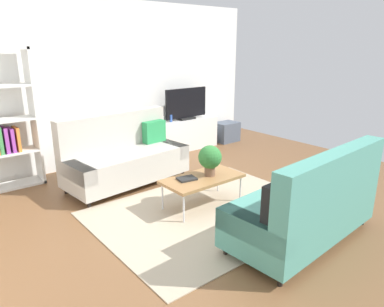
# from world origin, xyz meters

# --- Properties ---
(ground_plane) EXTENTS (7.68, 7.68, 0.00)m
(ground_plane) POSITION_xyz_m (0.00, 0.00, 0.00)
(ground_plane) COLOR brown
(wall_far) EXTENTS (6.40, 0.12, 2.90)m
(wall_far) POSITION_xyz_m (0.00, 2.80, 1.45)
(wall_far) COLOR white
(wall_far) RESTS_ON ground_plane
(area_rug) EXTENTS (2.90, 2.20, 0.01)m
(area_rug) POSITION_xyz_m (-0.12, -0.11, 0.01)
(area_rug) COLOR tan
(area_rug) RESTS_ON ground_plane
(couch_beige) EXTENTS (1.97, 1.02, 1.10)m
(couch_beige) POSITION_xyz_m (-0.46, 1.51, 0.44)
(couch_beige) COLOR #B2ADA3
(couch_beige) RESTS_ON ground_plane
(couch_green) EXTENTS (1.95, 0.95, 1.10)m
(couch_green) POSITION_xyz_m (0.22, -1.33, 0.45)
(couch_green) COLOR teal
(couch_green) RESTS_ON ground_plane
(coffee_table) EXTENTS (1.10, 0.56, 0.42)m
(coffee_table) POSITION_xyz_m (-0.07, 0.09, 0.39)
(coffee_table) COLOR #9E7042
(coffee_table) RESTS_ON ground_plane
(tv_console) EXTENTS (1.40, 0.44, 0.64)m
(tv_console) POSITION_xyz_m (1.49, 2.46, 0.32)
(tv_console) COLOR silver
(tv_console) RESTS_ON ground_plane
(tv) EXTENTS (1.00, 0.20, 0.64)m
(tv) POSITION_xyz_m (1.49, 2.44, 0.95)
(tv) COLOR black
(tv) RESTS_ON tv_console
(storage_trunk) EXTENTS (0.52, 0.40, 0.44)m
(storage_trunk) POSITION_xyz_m (2.59, 2.36, 0.22)
(storage_trunk) COLOR #4C5666
(storage_trunk) RESTS_ON ground_plane
(potted_plant) EXTENTS (0.32, 0.32, 0.42)m
(potted_plant) POSITION_xyz_m (0.05, 0.08, 0.67)
(potted_plant) COLOR brown
(potted_plant) RESTS_ON coffee_table
(table_book_0) EXTENTS (0.27, 0.22, 0.02)m
(table_book_0) POSITION_xyz_m (-0.29, 0.15, 0.43)
(table_book_0) COLOR #262626
(table_book_0) RESTS_ON coffee_table
(vase_0) EXTENTS (0.12, 0.12, 0.12)m
(vase_0) POSITION_xyz_m (0.91, 2.51, 0.70)
(vase_0) COLOR silver
(vase_0) RESTS_ON tv_console
(bottle_0) EXTENTS (0.06, 0.06, 0.15)m
(bottle_0) POSITION_xyz_m (1.09, 2.42, 0.71)
(bottle_0) COLOR #3359B2
(bottle_0) RESTS_ON tv_console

